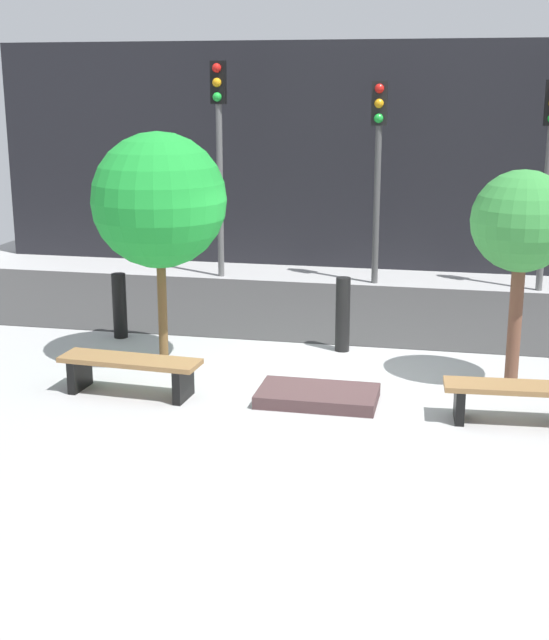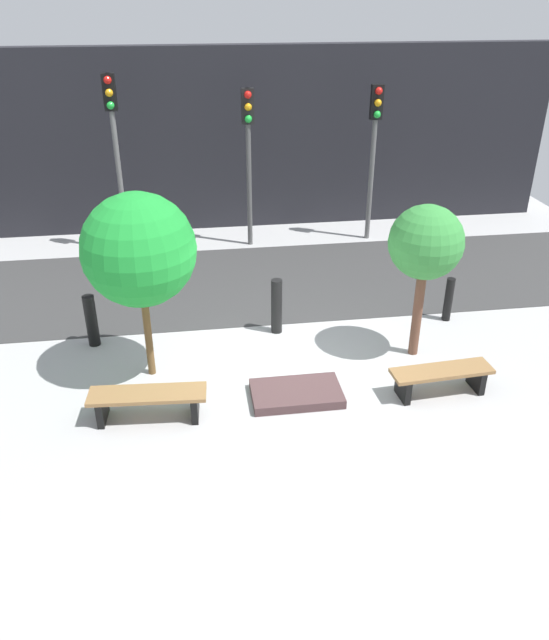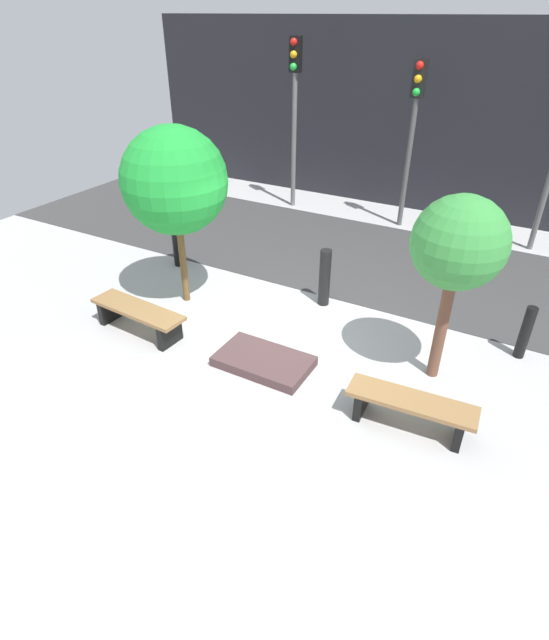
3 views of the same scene
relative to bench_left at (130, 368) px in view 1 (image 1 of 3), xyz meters
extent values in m
plane|color=#AAAAAA|center=(2.27, 0.96, -0.33)|extent=(18.00, 18.00, 0.00)
cube|color=#373737|center=(2.27, 4.59, -0.32)|extent=(18.00, 3.99, 0.01)
cube|color=black|center=(2.27, 8.46, 1.92)|extent=(16.20, 0.50, 4.49)
cube|color=black|center=(-0.68, 0.05, -0.13)|extent=(0.13, 0.48, 0.40)
cube|color=black|center=(0.68, -0.05, -0.13)|extent=(0.13, 0.48, 0.40)
cube|color=olive|center=(0.00, 0.00, 0.10)|extent=(1.76, 0.59, 0.06)
cube|color=black|center=(3.92, -0.04, -0.14)|extent=(0.13, 0.45, 0.38)
cube|color=olive|center=(4.54, 0.00, 0.09)|extent=(1.64, 0.55, 0.06)
cube|color=#4B3435|center=(2.27, 0.20, -0.25)|extent=(1.41, 0.83, 0.15)
cylinder|color=brown|center=(0.00, 1.24, 0.54)|extent=(0.12, 0.12, 1.73)
sphere|color=green|center=(0.00, 1.24, 1.88)|extent=(1.75, 1.75, 1.75)
cylinder|color=brown|center=(4.54, 1.24, 0.54)|extent=(0.16, 0.16, 1.74)
sphere|color=#378D3D|center=(4.54, 1.24, 1.75)|extent=(1.22, 1.22, 1.22)
cylinder|color=black|center=(-1.05, 2.35, 0.16)|extent=(0.21, 0.21, 0.97)
cylinder|color=black|center=(2.27, 2.35, 0.20)|extent=(0.20, 0.20, 1.06)
cylinder|color=#606060|center=(-0.74, 6.89, 1.71)|extent=(0.12, 0.12, 4.07)
cube|color=black|center=(-0.74, 6.89, 3.35)|extent=(0.28, 0.16, 0.78)
sphere|color=red|center=(-0.74, 6.78, 3.61)|extent=(0.17, 0.17, 0.17)
sphere|color=orange|center=(-0.74, 6.78, 3.35)|extent=(0.17, 0.17, 0.17)
sphere|color=green|center=(-0.74, 6.78, 3.09)|extent=(0.17, 0.17, 0.17)
cylinder|color=#4F4F4F|center=(2.27, 6.89, 1.53)|extent=(0.12, 0.12, 3.71)
cube|color=black|center=(2.27, 6.89, 2.99)|extent=(0.28, 0.16, 0.78)
sphere|color=red|center=(2.27, 6.78, 3.25)|extent=(0.17, 0.17, 0.17)
sphere|color=orange|center=(2.27, 6.78, 2.99)|extent=(0.17, 0.17, 0.17)
sphere|color=green|center=(2.27, 6.78, 2.73)|extent=(0.17, 0.17, 0.17)
cylinder|color=#5A5A5A|center=(5.28, 6.89, 1.54)|extent=(0.12, 0.12, 3.73)
camera|label=1|loc=(3.84, -9.68, 3.34)|focal=50.00mm
camera|label=2|loc=(0.78, -7.74, 5.40)|focal=35.00mm
camera|label=3|loc=(5.38, -4.98, 4.24)|focal=28.00mm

